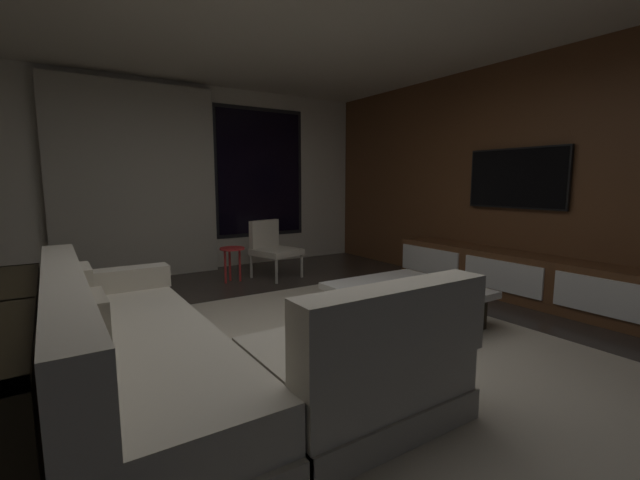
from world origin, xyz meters
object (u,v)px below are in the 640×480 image
at_px(coffee_table, 406,305).
at_px(mounted_tv, 516,178).
at_px(accent_chair_near_window, 272,246).
at_px(media_console, 517,277).
at_px(side_stool, 232,254).
at_px(sectional_couch, 191,359).
at_px(book_stack_on_coffee_table, 426,282).

bearing_deg(coffee_table, mounted_tv, 4.33).
relative_size(coffee_table, accent_chair_near_window, 1.49).
bearing_deg(coffee_table, media_console, -2.07).
distance_m(accent_chair_near_window, mounted_tv, 3.17).
xyz_separation_m(accent_chair_near_window, media_console, (1.79, -2.51, -0.18)).
bearing_deg(side_stool, mounted_tv, -42.17).
bearing_deg(accent_chair_near_window, side_stool, 179.67).
relative_size(sectional_couch, side_stool, 5.43).
distance_m(coffee_table, accent_chair_near_window, 2.46).
relative_size(book_stack_on_coffee_table, mounted_tv, 0.23).
xyz_separation_m(coffee_table, book_stack_on_coffee_table, (0.18, -0.07, 0.21)).
distance_m(accent_chair_near_window, side_stool, 0.58).
bearing_deg(coffee_table, side_stool, 106.37).
height_order(coffee_table, side_stool, side_stool).
bearing_deg(side_stool, coffee_table, -73.63).
bearing_deg(book_stack_on_coffee_table, media_console, 0.42).
xyz_separation_m(sectional_couch, coffee_table, (2.06, 0.33, -0.10)).
bearing_deg(media_console, accent_chair_near_window, 125.55).
xyz_separation_m(sectional_couch, mounted_tv, (3.89, 0.47, 1.06)).
distance_m(coffee_table, mounted_tv, 2.17).
height_order(accent_chair_near_window, side_stool, accent_chair_near_window).
bearing_deg(side_stool, sectional_couch, -115.70).
bearing_deg(sectional_couch, mounted_tv, 6.85).
relative_size(accent_chair_near_window, side_stool, 1.70).
height_order(sectional_couch, accent_chair_near_window, sectional_couch).
relative_size(book_stack_on_coffee_table, accent_chair_near_window, 0.35).
distance_m(accent_chair_near_window, media_console, 3.09).
relative_size(coffee_table, mounted_tv, 0.97).
bearing_deg(accent_chair_near_window, mounted_tv, -49.49).
bearing_deg(mounted_tv, side_stool, 137.83).
bearing_deg(side_stool, accent_chair_near_window, -0.33).
xyz_separation_m(sectional_couch, side_stool, (1.34, 2.78, 0.08)).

